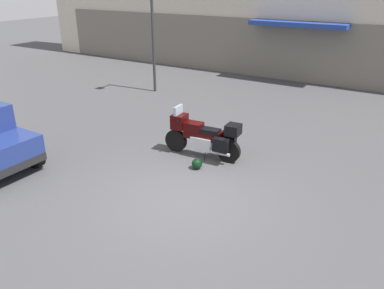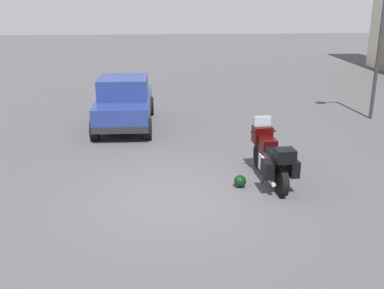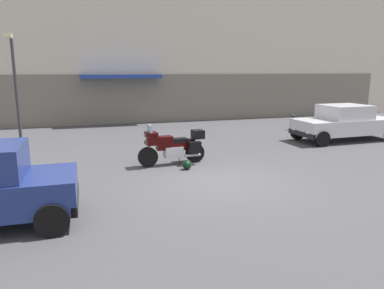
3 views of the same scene
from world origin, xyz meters
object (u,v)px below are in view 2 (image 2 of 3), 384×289
(streetlamp_curbside, at_px, (376,38))
(motorcycle, at_px, (271,156))
(car_hatchback_near, at_px, (124,102))
(helmet, at_px, (240,181))

(streetlamp_curbside, bearing_deg, motorcycle, -41.57)
(streetlamp_curbside, bearing_deg, car_hatchback_near, -87.29)
(helmet, height_order, car_hatchback_near, car_hatchback_near)
(motorcycle, distance_m, helmet, 0.91)
(streetlamp_curbside, bearing_deg, helmet, -44.45)
(helmet, bearing_deg, motorcycle, 108.59)
(motorcycle, bearing_deg, streetlamp_curbside, -45.95)
(car_hatchback_near, bearing_deg, streetlamp_curbside, -86.59)
(car_hatchback_near, relative_size, streetlamp_curbside, 0.88)
(helmet, height_order, streetlamp_curbside, streetlamp_curbside)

